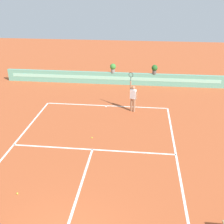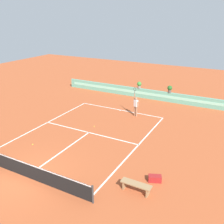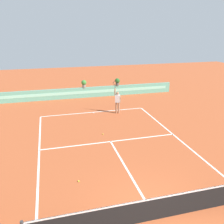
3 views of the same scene
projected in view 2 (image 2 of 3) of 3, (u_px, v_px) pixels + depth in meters
The scene contains 11 objects.
ground_plane at pixel (86, 135), 19.03m from camera, with size 60.00×60.00×0.00m, color #A84C28.
court_lines at pixel (91, 131), 19.61m from camera, with size 8.32×11.94×0.01m.
net at pixel (25, 169), 13.92m from camera, with size 8.92×0.10×1.00m.
back_wall_barrier at pixel (139, 93), 27.37m from camera, with size 18.00×0.21×1.00m.
bench_courtside at pixel (136, 186), 12.79m from camera, with size 1.60×0.44×0.51m.
gear_bag at pixel (155, 178), 13.66m from camera, with size 0.70×0.36×0.36m, color maroon.
tennis_player at pixel (136, 105), 22.11m from camera, with size 0.58×0.34×2.58m.
tennis_ball_near_baseline at pixel (94, 126), 20.35m from camera, with size 0.07×0.07×0.07m, color #CCE033.
tennis_ball_mid_court at pixel (33, 144), 17.53m from camera, with size 0.07×0.07×0.07m, color #CCE033.
potted_plant_right at pixel (170, 89), 25.59m from camera, with size 0.48×0.48×0.72m.
potted_plant_centre at pixel (139, 85), 27.06m from camera, with size 0.48×0.48×0.72m.
Camera 2 is at (9.82, -8.14, 8.50)m, focal length 40.54 mm.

